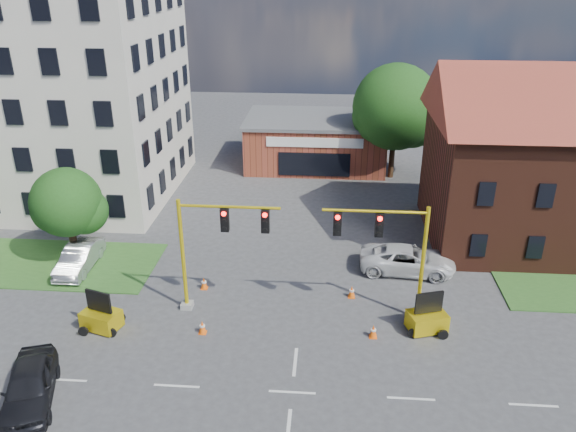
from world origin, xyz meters
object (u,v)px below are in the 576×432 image
object	(u,v)px
trailer_east	(427,319)
sedan_dark	(29,385)
pickup_white	(408,260)
signal_mast_west	(214,243)
signal_mast_east	(390,249)
trailer_west	(101,318)

from	to	relation	value
trailer_east	sedan_dark	distance (m)	18.18
pickup_white	signal_mast_west	bearing A→B (deg)	119.23
signal_mast_west	pickup_white	bearing A→B (deg)	24.82
signal_mast_west	signal_mast_east	size ratio (longest dim) A/B	1.00
sedan_dark	signal_mast_east	bearing A→B (deg)	7.48
pickup_white	trailer_east	bearing A→B (deg)	-172.83
pickup_white	sedan_dark	bearing A→B (deg)	130.28
trailer_west	trailer_east	world-z (taller)	trailer_east
signal_mast_west	trailer_east	world-z (taller)	signal_mast_west
trailer_east	sedan_dark	xyz separation A→B (m)	(-17.07, -6.26, 0.15)
signal_mast_east	trailer_west	distance (m)	14.65
trailer_west	sedan_dark	world-z (taller)	trailer_west
signal_mast_west	signal_mast_east	xyz separation A→B (m)	(8.71, 0.00, 0.00)
signal_mast_east	sedan_dark	size ratio (longest dim) A/B	1.31
signal_mast_east	trailer_east	bearing A→B (deg)	-28.66
trailer_east	signal_mast_east	bearing A→B (deg)	133.54
signal_mast_east	trailer_west	bearing A→B (deg)	-171.27
signal_mast_east	pickup_white	size ratio (longest dim) A/B	1.11
signal_mast_east	sedan_dark	distance (m)	17.08
signal_mast_west	trailer_west	xyz separation A→B (m)	(-5.40, -2.17, -3.28)
signal_mast_west	sedan_dark	xyz separation A→B (m)	(-6.40, -7.33, -3.12)
signal_mast_west	trailer_east	bearing A→B (deg)	-5.73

